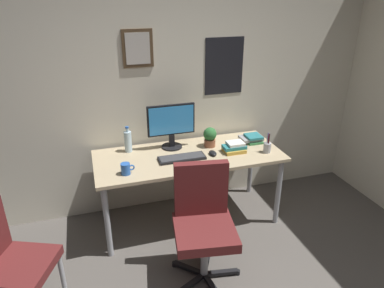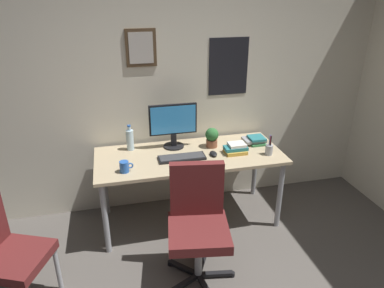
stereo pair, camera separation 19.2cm
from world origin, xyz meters
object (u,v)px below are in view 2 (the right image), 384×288
side_chair (5,251)px  book_stack_right (255,140)px  monitor (173,124)px  water_bottle (130,139)px  potted_plant (212,137)px  office_chair (198,219)px  book_stack_left (236,149)px  computer_mouse (213,154)px  keyboard (182,158)px  pen_cup (269,149)px  coffee_mug_near (125,167)px

side_chair → book_stack_right: 2.35m
side_chair → monitor: monitor is taller
water_bottle → potted_plant: (0.78, -0.12, -0.00)m
side_chair → potted_plant: bearing=26.4°
monitor → book_stack_right: 0.84m
book_stack_right → office_chair: bearing=-134.2°
side_chair → book_stack_left: 2.05m
side_chair → computer_mouse: bearing=21.4°
keyboard → potted_plant: bearing=30.0°
pen_cup → book_stack_right: pen_cup is taller
monitor → potted_plant: monitor is taller
monitor → book_stack_left: (0.54, -0.27, -0.20)m
office_chair → computer_mouse: bearing=64.3°
coffee_mug_near → pen_cup: pen_cup is taller
monitor → pen_cup: size_ratio=2.30×
water_bottle → pen_cup: 1.32m
side_chair → pen_cup: bearing=14.4°
keyboard → pen_cup: pen_cup is taller
keyboard → office_chair: bearing=-91.2°
office_chair → monitor: size_ratio=2.07×
book_stack_right → pen_cup: bearing=-85.5°
office_chair → book_stack_left: bearing=50.9°
pen_cup → book_stack_right: (-0.02, 0.27, -0.02)m
water_bottle → book_stack_right: 1.24m
office_chair → book_stack_left: 0.88m
book_stack_right → coffee_mug_near: bearing=-166.9°
potted_plant → book_stack_left: (0.18, -0.19, -0.06)m
office_chair → keyboard: bearing=88.8°
monitor → computer_mouse: size_ratio=4.18×
monitor → water_bottle: bearing=175.9°
office_chair → book_stack_right: size_ratio=4.36×
keyboard → potted_plant: size_ratio=2.21×
computer_mouse → water_bottle: bearing=157.2°
water_bottle → pen_cup: size_ratio=1.26×
side_chair → monitor: (1.37, 0.94, 0.47)m
potted_plant → keyboard: bearing=-150.0°
keyboard → book_stack_left: size_ratio=1.99×
water_bottle → side_chair: bearing=-134.4°
office_chair → coffee_mug_near: office_chair is taller
pen_cup → book_stack_right: 0.27m
side_chair → book_stack_left: (1.91, 0.67, 0.27)m
keyboard → book_stack_right: 0.81m
monitor → computer_mouse: (0.32, -0.28, -0.22)m
office_chair → water_bottle: (-0.43, 0.96, 0.31)m
side_chair → keyboard: 1.56m
keyboard → book_stack_left: 0.52m
side_chair → water_bottle: bearing=45.6°
office_chair → potted_plant: office_chair is taller
water_bottle → coffee_mug_near: size_ratio=2.17×
pen_cup → book_stack_left: size_ratio=0.93×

